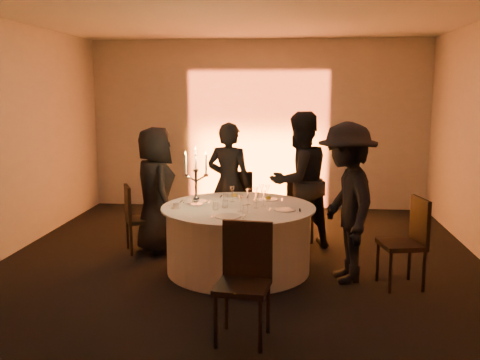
# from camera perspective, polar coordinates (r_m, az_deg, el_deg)

# --- Properties ---
(floor) EXTENTS (7.00, 7.00, 0.00)m
(floor) POSITION_cam_1_polar(r_m,az_deg,el_deg) (6.45, -0.18, -9.53)
(floor) COLOR black
(floor) RESTS_ON ground
(ceiling) EXTENTS (7.00, 7.00, 0.00)m
(ceiling) POSITION_cam_1_polar(r_m,az_deg,el_deg) (6.16, -0.19, 17.86)
(ceiling) COLOR silver
(ceiling) RESTS_ON wall_back
(wall_back) EXTENTS (7.00, 0.00, 7.00)m
(wall_back) POSITION_cam_1_polar(r_m,az_deg,el_deg) (9.60, 1.94, 5.91)
(wall_back) COLOR beige
(wall_back) RESTS_ON floor
(wall_front) EXTENTS (7.00, 0.00, 7.00)m
(wall_front) POSITION_cam_1_polar(r_m,az_deg,el_deg) (2.71, -7.72, -3.57)
(wall_front) COLOR beige
(wall_front) RESTS_ON floor
(uplighter_fixture) EXTENTS (0.25, 0.12, 0.10)m
(uplighter_fixture) POSITION_cam_1_polar(r_m,az_deg,el_deg) (9.51, 1.78, -2.95)
(uplighter_fixture) COLOR black
(uplighter_fixture) RESTS_ON floor
(banquet_table) EXTENTS (1.80, 1.80, 0.77)m
(banquet_table) POSITION_cam_1_polar(r_m,az_deg,el_deg) (6.34, -0.18, -6.25)
(banquet_table) COLOR black
(banquet_table) RESTS_ON floor
(chair_left) EXTENTS (0.52, 0.52, 0.89)m
(chair_left) POSITION_cam_1_polar(r_m,az_deg,el_deg) (7.14, -11.02, -3.66)
(chair_left) COLOR black
(chair_left) RESTS_ON floor
(chair_back_left) EXTENTS (0.48, 0.48, 1.01)m
(chair_back_left) POSITION_cam_1_polar(r_m,az_deg,el_deg) (7.53, -0.18, -2.24)
(chair_back_left) COLOR black
(chair_back_left) RESTS_ON floor
(chair_back_right) EXTENTS (0.58, 0.58, 0.98)m
(chair_back_right) POSITION_cam_1_polar(r_m,az_deg,el_deg) (7.43, 6.13, -2.59)
(chair_back_right) COLOR black
(chair_back_right) RESTS_ON floor
(chair_right) EXTENTS (0.51, 0.51, 0.98)m
(chair_right) POSITION_cam_1_polar(r_m,az_deg,el_deg) (6.05, 17.57, -5.82)
(chair_right) COLOR black
(chair_right) RESTS_ON floor
(chair_front) EXTENTS (0.49, 0.49, 1.00)m
(chair_front) POSITION_cam_1_polar(r_m,az_deg,el_deg) (4.63, 0.50, -9.96)
(chair_front) COLOR black
(chair_front) RESTS_ON floor
(guest_left) EXTENTS (0.85, 0.96, 1.65)m
(guest_left) POSITION_cam_1_polar(r_m,az_deg,el_deg) (7.06, -9.01, -1.06)
(guest_left) COLOR black
(guest_left) RESTS_ON floor
(guest_back_left) EXTENTS (0.69, 0.53, 1.69)m
(guest_back_left) POSITION_cam_1_polar(r_m,az_deg,el_deg) (7.31, -1.19, -0.42)
(guest_back_left) COLOR black
(guest_back_left) RESTS_ON floor
(guest_back_right) EXTENTS (1.13, 1.10, 1.84)m
(guest_back_right) POSITION_cam_1_polar(r_m,az_deg,el_deg) (7.11, 6.36, -0.13)
(guest_back_right) COLOR black
(guest_back_right) RESTS_ON floor
(guest_right) EXTENTS (0.85, 1.24, 1.77)m
(guest_right) POSITION_cam_1_polar(r_m,az_deg,el_deg) (6.00, 11.28, -2.38)
(guest_right) COLOR black
(guest_right) RESTS_ON floor
(plate_left) EXTENTS (0.36, 0.29, 0.08)m
(plate_left) POSITION_cam_1_polar(r_m,az_deg,el_deg) (6.50, -4.80, -2.23)
(plate_left) COLOR white
(plate_left) RESTS_ON banquet_table
(plate_back_left) EXTENTS (0.36, 0.26, 0.08)m
(plate_back_left) POSITION_cam_1_polar(r_m,az_deg,el_deg) (6.77, -0.62, -1.70)
(plate_back_left) COLOR white
(plate_back_left) RESTS_ON banquet_table
(plate_back_right) EXTENTS (0.35, 0.24, 0.08)m
(plate_back_right) POSITION_cam_1_polar(r_m,az_deg,el_deg) (6.61, 3.02, -1.98)
(plate_back_right) COLOR white
(plate_back_right) RESTS_ON banquet_table
(plate_right) EXTENTS (0.36, 0.24, 0.01)m
(plate_right) POSITION_cam_1_polar(r_m,az_deg,el_deg) (6.06, 4.80, -3.19)
(plate_right) COLOR white
(plate_right) RESTS_ON banquet_table
(plate_front) EXTENTS (0.36, 0.28, 0.01)m
(plate_front) POSITION_cam_1_polar(r_m,az_deg,el_deg) (5.72, -1.30, -3.91)
(plate_front) COLOR white
(plate_front) RESTS_ON banquet_table
(coffee_cup) EXTENTS (0.11, 0.11, 0.07)m
(coffee_cup) POSITION_cam_1_polar(r_m,az_deg,el_deg) (6.18, -6.82, -2.75)
(coffee_cup) COLOR white
(coffee_cup) RESTS_ON banquet_table
(candelabra) EXTENTS (0.30, 0.14, 0.70)m
(candelabra) POSITION_cam_1_polar(r_m,az_deg,el_deg) (6.26, -4.71, -0.55)
(candelabra) COLOR silver
(candelabra) RESTS_ON banquet_table
(wine_glass_a) EXTENTS (0.07, 0.07, 0.19)m
(wine_glass_a) POSITION_cam_1_polar(r_m,az_deg,el_deg) (6.58, 2.96, -0.99)
(wine_glass_a) COLOR white
(wine_glass_a) RESTS_ON banquet_table
(wine_glass_b) EXTENTS (0.07, 0.07, 0.19)m
(wine_glass_b) POSITION_cam_1_polar(r_m,az_deg,el_deg) (6.47, -0.82, -1.15)
(wine_glass_b) COLOR white
(wine_glass_b) RESTS_ON banquet_table
(wine_glass_c) EXTENTS (0.07, 0.07, 0.19)m
(wine_glass_c) POSITION_cam_1_polar(r_m,az_deg,el_deg) (5.96, 0.02, -2.09)
(wine_glass_c) COLOR white
(wine_glass_c) RESTS_ON banquet_table
(wine_glass_d) EXTENTS (0.07, 0.07, 0.19)m
(wine_glass_d) POSITION_cam_1_polar(r_m,az_deg,el_deg) (6.12, 1.75, -1.77)
(wine_glass_d) COLOR white
(wine_glass_d) RESTS_ON banquet_table
(wine_glass_e) EXTENTS (0.07, 0.07, 0.19)m
(wine_glass_e) POSITION_cam_1_polar(r_m,az_deg,el_deg) (6.21, 2.54, -1.61)
(wine_glass_e) COLOR white
(wine_glass_e) RESTS_ON banquet_table
(wine_glass_f) EXTENTS (0.07, 0.07, 0.19)m
(wine_glass_f) POSITION_cam_1_polar(r_m,az_deg,el_deg) (6.31, 0.87, -1.43)
(wine_glass_f) COLOR white
(wine_glass_f) RESTS_ON banquet_table
(wine_glass_g) EXTENTS (0.07, 0.07, 0.19)m
(wine_glass_g) POSITION_cam_1_polar(r_m,az_deg,el_deg) (6.60, 2.32, -0.95)
(wine_glass_g) COLOR white
(wine_glass_g) RESTS_ON banquet_table
(wine_glass_h) EXTENTS (0.07, 0.07, 0.19)m
(wine_glass_h) POSITION_cam_1_polar(r_m,az_deg,el_deg) (6.44, 1.72, -1.21)
(wine_glass_h) COLOR white
(wine_glass_h) RESTS_ON banquet_table
(tumbler_a) EXTENTS (0.07, 0.07, 0.09)m
(tumbler_a) POSITION_cam_1_polar(r_m,az_deg,el_deg) (6.54, -1.54, -1.87)
(tumbler_a) COLOR white
(tumbler_a) RESTS_ON banquet_table
(tumbler_b) EXTENTS (0.07, 0.07, 0.09)m
(tumbler_b) POSITION_cam_1_polar(r_m,az_deg,el_deg) (5.90, 0.58, -3.12)
(tumbler_b) COLOR white
(tumbler_b) RESTS_ON banquet_table
(tumbler_c) EXTENTS (0.07, 0.07, 0.09)m
(tumbler_c) POSITION_cam_1_polar(r_m,az_deg,el_deg) (6.06, -2.63, -2.79)
(tumbler_c) COLOR white
(tumbler_c) RESTS_ON banquet_table
(tumbler_d) EXTENTS (0.07, 0.07, 0.09)m
(tumbler_d) POSITION_cam_1_polar(r_m,az_deg,el_deg) (6.17, -1.62, -2.57)
(tumbler_d) COLOR white
(tumbler_d) RESTS_ON banquet_table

